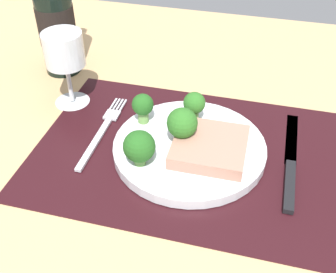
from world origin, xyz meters
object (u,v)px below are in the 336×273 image
at_px(steak, 210,147).
at_px(knife, 291,165).
at_px(fork, 103,130).
at_px(wine_bottle, 55,18).
at_px(wine_glass, 65,54).
at_px(plate, 189,148).

relative_size(steak, knife, 0.47).
relative_size(fork, knife, 0.83).
xyz_separation_m(fork, knife, (0.30, -0.01, 0.00)).
relative_size(steak, fork, 0.56).
distance_m(wine_bottle, wine_glass, 0.12).
distance_m(steak, wine_glass, 0.29).
height_order(plate, knife, plate).
relative_size(plate, wine_bottle, 0.79).
bearing_deg(steak, knife, 7.14).
xyz_separation_m(steak, wine_bottle, (-0.33, 0.20, 0.08)).
bearing_deg(wine_glass, wine_bottle, 122.40).
distance_m(fork, wine_glass, 0.14).
bearing_deg(wine_bottle, wine_glass, -57.60).
relative_size(plate, wine_glass, 1.74).
height_order(steak, knife, steak).
height_order(wine_bottle, wine_glass, wine_bottle).
bearing_deg(fork, plate, -2.18).
bearing_deg(steak, plate, 163.06).
distance_m(steak, fork, 0.18).
xyz_separation_m(knife, wine_glass, (-0.39, 0.08, 0.09)).
bearing_deg(plate, knife, 1.99).
bearing_deg(knife, wine_glass, 167.18).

